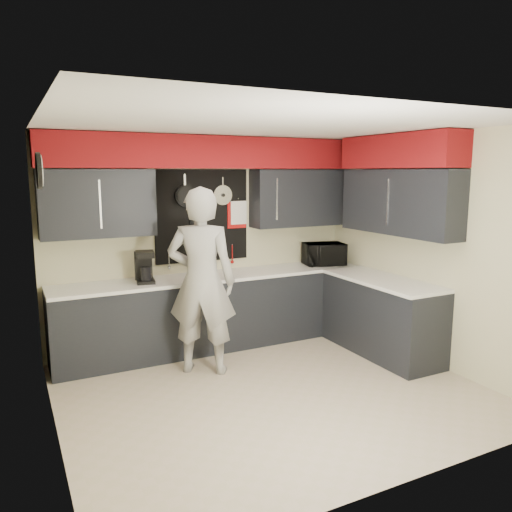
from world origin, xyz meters
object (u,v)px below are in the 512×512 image
microwave (324,254)px  knife_block (210,266)px  coffee_maker (145,266)px  utensil_crock (203,269)px  person (202,281)px

microwave → knife_block: 1.64m
coffee_maker → knife_block: bearing=12.2°
utensil_crock → coffee_maker: bearing=-174.1°
knife_block → microwave: bearing=-12.0°
utensil_crock → person: (-0.28, -0.71, 0.01)m
knife_block → coffee_maker: (-0.81, -0.03, 0.07)m
microwave → person: person is taller
knife_block → person: 0.75m
coffee_maker → microwave: bearing=10.1°
knife_block → utensil_crock: 0.10m
knife_block → utensil_crock: size_ratio=1.53×
person → coffee_maker: bearing=-22.5°
utensil_crock → knife_block: bearing=-33.9°
microwave → knife_block: size_ratio=2.29×
knife_block → person: (-0.36, -0.66, -0.03)m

